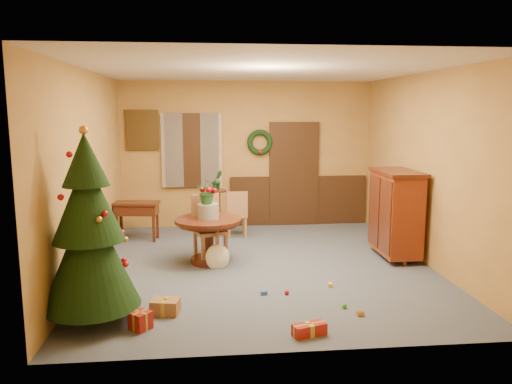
{
  "coord_description": "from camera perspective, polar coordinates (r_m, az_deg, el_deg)",
  "views": [
    {
      "loc": [
        -0.83,
        -7.23,
        2.32
      ],
      "look_at": [
        -0.06,
        0.4,
        1.07
      ],
      "focal_mm": 35.0,
      "sensor_mm": 36.0,
      "label": 1
    }
  ],
  "objects": [
    {
      "name": "gift_b",
      "position": [
        5.66,
        -13.07,
        -14.11
      ],
      "size": [
        0.27,
        0.27,
        0.2
      ],
      "color": "maroon",
      "rests_on": "floor"
    },
    {
      "name": "gift_d",
      "position": [
        5.43,
        6.11,
        -15.35
      ],
      "size": [
        0.38,
        0.25,
        0.13
      ],
      "color": "maroon",
      "rests_on": "floor"
    },
    {
      "name": "centerpiece_plant",
      "position": [
        7.55,
        -5.55,
        0.05
      ],
      "size": [
        0.34,
        0.29,
        0.38
      ],
      "primitive_type": "imported",
      "color": "#1E4C23",
      "rests_on": "urn"
    },
    {
      "name": "stand_plant",
      "position": [
        9.24,
        -4.45,
        1.37
      ],
      "size": [
        0.25,
        0.23,
        0.37
      ],
      "primitive_type": "imported",
      "rotation": [
        0.0,
        0.0,
        0.37
      ],
      "color": "#19471E",
      "rests_on": "plant_stand"
    },
    {
      "name": "toy_a",
      "position": [
        6.49,
        0.92,
        -11.46
      ],
      "size": [
        0.09,
        0.07,
        0.05
      ],
      "primitive_type": "cube",
      "rotation": [
        0.0,
        0.0,
        0.2
      ],
      "color": "#2864B0",
      "rests_on": "floor"
    },
    {
      "name": "guitar",
      "position": [
        7.42,
        -4.45,
        -5.59
      ],
      "size": [
        0.49,
        0.62,
        0.82
      ],
      "primitive_type": null,
      "rotation": [
        -0.49,
        0.0,
        -0.26
      ],
      "color": "#EDE9C6",
      "rests_on": "floor"
    },
    {
      "name": "chair_far",
      "position": [
        9.21,
        -2.22,
        -2.34
      ],
      "size": [
        0.39,
        0.39,
        0.87
      ],
      "color": "#9A673D",
      "rests_on": "floor"
    },
    {
      "name": "plant_stand",
      "position": [
        9.32,
        -4.41,
        -1.76
      ],
      "size": [
        0.34,
        0.34,
        0.87
      ],
      "color": "black",
      "rests_on": "floor"
    },
    {
      "name": "christmas_tree",
      "position": [
        5.7,
        -18.55,
        -4.33
      ],
      "size": [
        1.05,
        1.05,
        2.17
      ],
      "color": "#382111",
      "rests_on": "floor"
    },
    {
      "name": "dining_table",
      "position": [
        7.68,
        -5.47,
        -4.58
      ],
      "size": [
        1.02,
        1.02,
        0.7
      ],
      "color": "black",
      "rests_on": "floor"
    },
    {
      "name": "toy_e",
      "position": [
        6.0,
        11.84,
        -13.46
      ],
      "size": [
        0.08,
        0.06,
        0.05
      ],
      "primitive_type": "cube",
      "rotation": [
        0.0,
        0.0,
        0.11
      ],
      "color": "orange",
      "rests_on": "floor"
    },
    {
      "name": "chair_near",
      "position": [
        7.8,
        -5.47,
        -3.85
      ],
      "size": [
        0.57,
        0.57,
        1.04
      ],
      "color": "#9A673D",
      "rests_on": "floor"
    },
    {
      "name": "gift_a",
      "position": [
        6.01,
        -10.32,
        -12.75
      ],
      "size": [
        0.35,
        0.29,
        0.17
      ],
      "color": "brown",
      "rests_on": "floor"
    },
    {
      "name": "toy_d",
      "position": [
        6.51,
        3.55,
        -11.38
      ],
      "size": [
        0.06,
        0.06,
        0.06
      ],
      "primitive_type": "sphere",
      "color": "#B70C18",
      "rests_on": "floor"
    },
    {
      "name": "urn",
      "position": [
        7.61,
        -5.51,
        -2.2
      ],
      "size": [
        0.31,
        0.31,
        0.23
      ],
      "primitive_type": "cylinder",
      "color": "slate",
      "rests_on": "dining_table"
    },
    {
      "name": "writing_desk",
      "position": [
        9.25,
        -13.47,
        -2.17
      ],
      "size": [
        0.83,
        0.49,
        0.7
      ],
      "color": "black",
      "rests_on": "floor"
    },
    {
      "name": "toy_b",
      "position": [
        6.17,
        10.07,
        -12.71
      ],
      "size": [
        0.06,
        0.06,
        0.06
      ],
      "primitive_type": "sphere",
      "color": "green",
      "rests_on": "floor"
    },
    {
      "name": "sideboard",
      "position": [
        8.19,
        15.7,
        -2.15
      ],
      "size": [
        0.58,
        1.09,
        1.4
      ],
      "color": "#5F170A",
      "rests_on": "floor"
    },
    {
      "name": "room_envelope",
      "position": [
        10.06,
        0.17,
        2.39
      ],
      "size": [
        5.5,
        5.5,
        5.5
      ],
      "color": "#374051",
      "rests_on": "ground"
    },
    {
      "name": "toy_c",
      "position": [
        6.84,
        8.47,
        -10.46
      ],
      "size": [
        0.07,
        0.09,
        0.05
      ],
      "primitive_type": "cube",
      "rotation": [
        0.0,
        0.0,
        1.33
      ],
      "color": "gold",
      "rests_on": "floor"
    },
    {
      "name": "gift_c",
      "position": [
        6.37,
        -17.74,
        -11.92
      ],
      "size": [
        0.3,
        0.25,
        0.14
      ],
      "color": "brown",
      "rests_on": "floor"
    }
  ]
}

